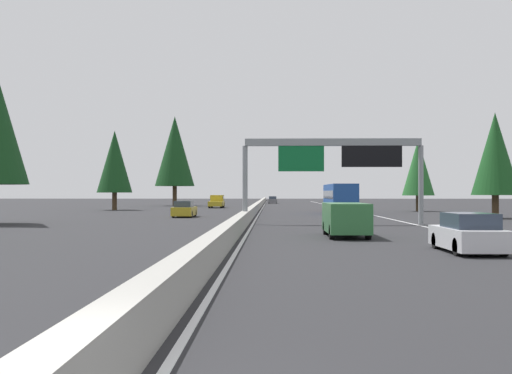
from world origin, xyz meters
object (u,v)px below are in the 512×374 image
at_px(sign_gantry_overhead, 335,156).
at_px(sedan_distant_a, 468,234).
at_px(conifer_right_near, 495,154).
at_px(oncoming_far, 217,202).
at_px(minivan_mid_right, 346,218).
at_px(sedan_near_center, 273,200).
at_px(sedan_distant_b, 333,205).
at_px(conifer_right_mid, 418,168).
at_px(conifer_left_mid, 115,162).
at_px(bus_far_left, 340,197).
at_px(conifer_left_far, 175,151).
at_px(oncoming_near, 184,210).

distance_m(sign_gantry_overhead, sedan_distant_a, 20.73).
height_order(sedan_distant_a, conifer_right_near, conifer_right_near).
xyz_separation_m(sign_gantry_overhead, oncoming_far, (46.55, 12.52, -3.87)).
distance_m(minivan_mid_right, sedan_near_center, 95.50).
bearing_deg(sedan_distant_b, conifer_right_mid, -111.47).
height_order(sedan_near_center, conifer_left_mid, conifer_left_mid).
distance_m(minivan_mid_right, conifer_left_mid, 52.43).
height_order(sign_gantry_overhead, conifer_left_mid, conifer_left_mid).
xyz_separation_m(minivan_mid_right, oncoming_far, (58.83, 11.76, -0.04)).
bearing_deg(sedan_distant_b, sedan_near_center, 8.58).
distance_m(sedan_near_center, bus_far_left, 61.46).
distance_m(sign_gantry_overhead, sedan_near_center, 83.37).
relative_size(sedan_distant_a, sedan_near_center, 1.00).
distance_m(sedan_near_center, oncoming_far, 37.53).
distance_m(sedan_distant_b, conifer_left_far, 36.67).
xyz_separation_m(oncoming_far, conifer_left_mid, (-12.33, 11.91, 5.23)).
xyz_separation_m(sedan_distant_b, bus_far_left, (-11.80, 0.41, 1.03)).
distance_m(conifer_right_near, conifer_right_mid, 20.05).
relative_size(sedan_distant_a, bus_far_left, 0.38).
height_order(bus_far_left, conifer_left_mid, conifer_left_mid).
bearing_deg(conifer_right_mid, conifer_left_mid, 83.65).
bearing_deg(sedan_distant_b, oncoming_far, 51.13).
xyz_separation_m(minivan_mid_right, oncoming_near, (24.53, 11.63, -0.27)).
relative_size(sedan_near_center, oncoming_far, 0.79).
xyz_separation_m(conifer_right_near, conifer_left_far, (50.13, 35.66, 3.68)).
xyz_separation_m(sedan_near_center, bus_far_left, (-61.05, -7.03, 1.03)).
bearing_deg(sign_gantry_overhead, sedan_distant_a, -171.99).
bearing_deg(bus_far_left, minivan_mid_right, 174.16).
height_order(bus_far_left, conifer_left_far, conifer_left_far).
bearing_deg(sedan_distant_a, conifer_right_near, -21.56).
relative_size(bus_far_left, conifer_right_mid, 1.34).
distance_m(sedan_distant_a, bus_far_left, 42.25).
height_order(bus_far_left, conifer_right_mid, conifer_right_mid).
bearing_deg(sign_gantry_overhead, sedan_near_center, 2.94).
bearing_deg(bus_far_left, oncoming_near, 123.06).
bearing_deg(sign_gantry_overhead, conifer_left_far, 19.13).
distance_m(oncoming_near, conifer_right_mid, 31.29).
distance_m(minivan_mid_right, conifer_right_mid, 44.70).
distance_m(minivan_mid_right, bus_far_left, 34.57).
relative_size(sedan_distant_b, bus_far_left, 0.38).
distance_m(sign_gantry_overhead, conifer_right_mid, 32.73).
height_order(minivan_mid_right, bus_far_left, bus_far_left).
bearing_deg(conifer_left_mid, bus_far_left, -114.01).
xyz_separation_m(sedan_distant_b, conifer_left_far, (26.33, 24.06, 8.55)).
relative_size(sign_gantry_overhead, conifer_right_near, 1.39).
height_order(oncoming_near, conifer_right_near, conifer_right_near).
distance_m(sedan_distant_a, conifer_left_far, 84.22).
bearing_deg(conifer_right_near, sedan_distant_b, 26.00).
xyz_separation_m(sign_gantry_overhead, oncoming_near, (12.25, 12.38, -4.10)).
bearing_deg(bus_far_left, conifer_right_near, -134.98).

